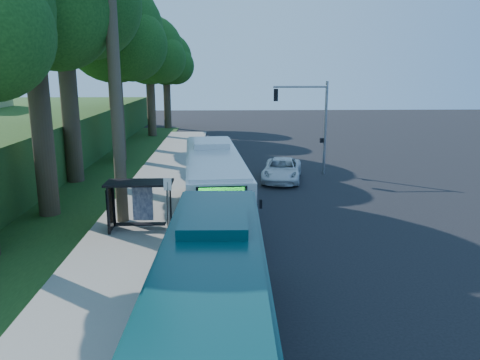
{
  "coord_description": "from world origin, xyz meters",
  "views": [
    {
      "loc": [
        -2.97,
        -24.99,
        7.74
      ],
      "look_at": [
        -1.99,
        1.0,
        1.66
      ],
      "focal_mm": 35.0,
      "sensor_mm": 36.0,
      "label": 1
    }
  ],
  "objects_px": {
    "teal_bus": "(212,312)",
    "white_bus": "(213,184)",
    "bus_shelter": "(135,196)",
    "pickup": "(282,170)"
  },
  "relations": [
    {
      "from": "teal_bus",
      "to": "white_bus",
      "type": "bearing_deg",
      "value": 92.26
    },
    {
      "from": "teal_bus",
      "to": "bus_shelter",
      "type": "bearing_deg",
      "value": 110.55
    },
    {
      "from": "bus_shelter",
      "to": "pickup",
      "type": "xyz_separation_m",
      "value": [
        8.55,
        10.74,
        -1.02
      ]
    },
    {
      "from": "teal_bus",
      "to": "pickup",
      "type": "relative_size",
      "value": 2.26
    },
    {
      "from": "pickup",
      "to": "bus_shelter",
      "type": "bearing_deg",
      "value": -117.49
    },
    {
      "from": "bus_shelter",
      "to": "white_bus",
      "type": "bearing_deg",
      "value": 28.21
    },
    {
      "from": "bus_shelter",
      "to": "white_bus",
      "type": "xyz_separation_m",
      "value": [
        3.78,
        2.03,
        0.1
      ]
    },
    {
      "from": "bus_shelter",
      "to": "teal_bus",
      "type": "height_order",
      "value": "teal_bus"
    },
    {
      "from": "white_bus",
      "to": "teal_bus",
      "type": "xyz_separation_m",
      "value": [
        0.19,
        -13.49,
        -0.06
      ]
    },
    {
      "from": "pickup",
      "to": "teal_bus",
      "type": "bearing_deg",
      "value": -90.62
    }
  ]
}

